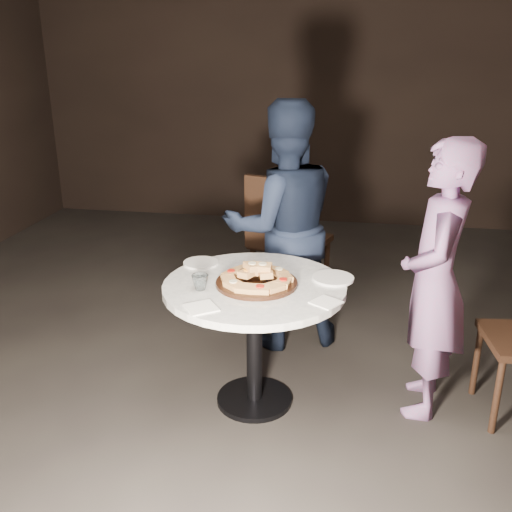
# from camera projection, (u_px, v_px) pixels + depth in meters

# --- Properties ---
(floor) EXTENTS (7.00, 7.00, 0.00)m
(floor) POSITION_uv_depth(u_px,v_px,m) (265.00, 400.00, 3.11)
(floor) COLOR black
(floor) RESTS_ON ground
(table) EXTENTS (1.18, 1.18, 0.69)m
(table) POSITION_uv_depth(u_px,v_px,m) (254.00, 307.00, 2.92)
(table) COLOR black
(table) RESTS_ON ground
(serving_board) EXTENTS (0.46, 0.46, 0.02)m
(serving_board) POSITION_uv_depth(u_px,v_px,m) (257.00, 283.00, 2.86)
(serving_board) COLOR black
(serving_board) RESTS_ON table
(focaccia_pile) EXTENTS (0.37, 0.36, 0.10)m
(focaccia_pile) POSITION_uv_depth(u_px,v_px,m) (257.00, 276.00, 2.85)
(focaccia_pile) COLOR tan
(focaccia_pile) RESTS_ON serving_board
(plate_left) EXTENTS (0.22, 0.22, 0.01)m
(plate_left) POSITION_uv_depth(u_px,v_px,m) (201.00, 263.00, 3.13)
(plate_left) COLOR white
(plate_left) RESTS_ON table
(plate_right) EXTENTS (0.23, 0.23, 0.01)m
(plate_right) POSITION_uv_depth(u_px,v_px,m) (333.00, 278.00, 2.92)
(plate_right) COLOR white
(plate_right) RESTS_ON table
(water_glass) EXTENTS (0.10, 0.10, 0.08)m
(water_glass) POSITION_uv_depth(u_px,v_px,m) (200.00, 282.00, 2.79)
(water_glass) COLOR silver
(water_glass) RESTS_ON table
(napkin_near) EXTENTS (0.19, 0.19, 0.01)m
(napkin_near) POSITION_uv_depth(u_px,v_px,m) (201.00, 308.00, 2.60)
(napkin_near) COLOR white
(napkin_near) RESTS_ON table
(napkin_far) EXTENTS (0.17, 0.17, 0.01)m
(napkin_far) POSITION_uv_depth(u_px,v_px,m) (326.00, 302.00, 2.65)
(napkin_far) COLOR white
(napkin_far) RESTS_ON table
(chair_far) EXTENTS (0.60, 0.62, 1.01)m
(chair_far) POSITION_uv_depth(u_px,v_px,m) (285.00, 235.00, 3.97)
(chair_far) COLOR black
(chair_far) RESTS_ON ground
(diner_navy) EXTENTS (0.91, 0.82, 1.54)m
(diner_navy) POSITION_uv_depth(u_px,v_px,m) (283.00, 227.00, 3.52)
(diner_navy) COLOR black
(diner_navy) RESTS_ON ground
(diner_teal) EXTENTS (0.40, 0.56, 1.43)m
(diner_teal) POSITION_uv_depth(u_px,v_px,m) (435.00, 282.00, 2.84)
(diner_teal) COLOR slate
(diner_teal) RESTS_ON ground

